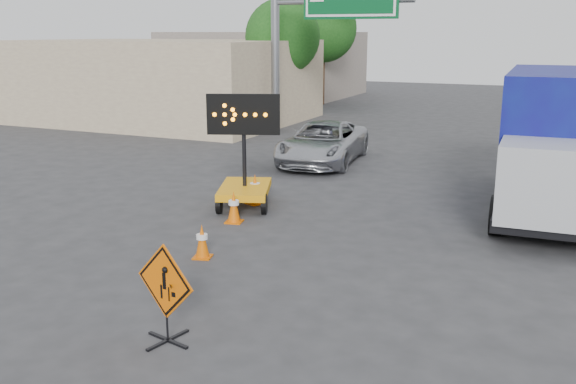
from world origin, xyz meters
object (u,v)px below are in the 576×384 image
Objects in this scene: box_truck at (552,150)px; construction_sign at (165,291)px; arrow_board at (245,182)px; pickup_truck at (323,143)px.

construction_sign is at bearing -117.93° from box_truck.
pickup_truck is at bearing 70.80° from arrow_board.
arrow_board is (-2.51, 7.08, -0.14)m from construction_sign.
construction_sign reaches higher than pickup_truck.
box_truck is (7.15, 2.74, 0.92)m from arrow_board.
construction_sign is 7.51m from arrow_board.
box_truck is (7.40, -3.43, 0.87)m from pickup_truck.
arrow_board reaches higher than construction_sign.
box_truck is at bearing -31.12° from pickup_truck.
arrow_board is 0.58× the size of pickup_truck.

